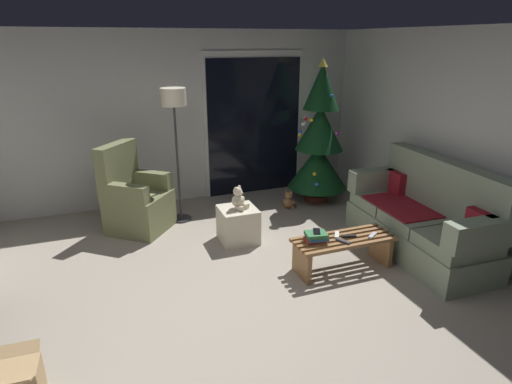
% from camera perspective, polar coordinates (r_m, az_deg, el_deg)
% --- Properties ---
extents(ground_plane, '(7.00, 7.00, 0.00)m').
position_cam_1_polar(ground_plane, '(4.11, -1.86, -15.10)').
color(ground_plane, '#9E9384').
extents(wall_back, '(5.72, 0.12, 2.50)m').
position_cam_1_polar(wall_back, '(6.44, -10.94, 9.64)').
color(wall_back, beige).
rests_on(wall_back, ground).
extents(wall_right, '(0.12, 6.00, 2.50)m').
position_cam_1_polar(wall_right, '(5.18, 29.62, 4.96)').
color(wall_right, beige).
rests_on(wall_right, ground).
extents(patio_door_frame, '(1.60, 0.02, 2.20)m').
position_cam_1_polar(patio_door_frame, '(6.71, -0.27, 9.09)').
color(patio_door_frame, silver).
rests_on(patio_door_frame, ground).
extents(patio_door_glass, '(1.50, 0.02, 2.10)m').
position_cam_1_polar(patio_door_glass, '(6.70, -0.22, 8.64)').
color(patio_door_glass, black).
rests_on(patio_door_glass, ground).
extents(couch, '(0.86, 1.97, 1.08)m').
position_cam_1_polar(couch, '(5.25, 21.59, -3.45)').
color(couch, gray).
rests_on(couch, ground).
extents(coffee_table, '(1.10, 0.40, 0.37)m').
position_cam_1_polar(coffee_table, '(4.67, 11.65, -7.38)').
color(coffee_table, olive).
rests_on(coffee_table, ground).
extents(remote_black, '(0.16, 0.08, 0.02)m').
position_cam_1_polar(remote_black, '(4.64, 12.39, -5.82)').
color(remote_black, black).
rests_on(remote_black, coffee_table).
extents(remote_white, '(0.12, 0.15, 0.02)m').
position_cam_1_polar(remote_white, '(4.64, 10.83, -5.70)').
color(remote_white, silver).
rests_on(remote_white, coffee_table).
extents(remote_silver, '(0.15, 0.12, 0.02)m').
position_cam_1_polar(remote_silver, '(4.72, 15.42, -5.65)').
color(remote_silver, '#ADADB2').
rests_on(remote_silver, coffee_table).
extents(remote_graphite, '(0.11, 0.16, 0.02)m').
position_cam_1_polar(remote_graphite, '(4.51, 11.68, -6.51)').
color(remote_graphite, '#333338').
rests_on(remote_graphite, coffee_table).
extents(book_stack, '(0.24, 0.21, 0.11)m').
position_cam_1_polar(book_stack, '(4.46, 8.07, -6.00)').
color(book_stack, '#A32D28').
rests_on(book_stack, coffee_table).
extents(cell_phone, '(0.12, 0.16, 0.01)m').
position_cam_1_polar(cell_phone, '(4.45, 8.17, -5.25)').
color(cell_phone, black).
rests_on(cell_phone, book_stack).
extents(christmas_tree, '(0.89, 0.89, 2.11)m').
position_cam_1_polar(christmas_tree, '(6.37, 8.49, 6.75)').
color(christmas_tree, '#4C1E19').
rests_on(christmas_tree, ground).
extents(armchair, '(0.96, 0.96, 1.13)m').
position_cam_1_polar(armchair, '(5.67, -15.94, -1.06)').
color(armchair, olive).
rests_on(armchair, ground).
extents(floor_lamp, '(0.32, 0.32, 1.78)m').
position_cam_1_polar(floor_lamp, '(5.56, -10.96, 10.74)').
color(floor_lamp, '#2D2D30').
rests_on(floor_lamp, ground).
extents(ottoman, '(0.44, 0.44, 0.43)m').
position_cam_1_polar(ottoman, '(5.20, -2.42, -4.42)').
color(ottoman, beige).
rests_on(ottoman, ground).
extents(teddy_bear_cream, '(0.21, 0.22, 0.29)m').
position_cam_1_polar(teddy_bear_cream, '(5.07, -2.37, -0.98)').
color(teddy_bear_cream, beige).
rests_on(teddy_bear_cream, ottoman).
extents(teddy_bear_chestnut_by_tree, '(0.21, 0.21, 0.29)m').
position_cam_1_polar(teddy_bear_chestnut_by_tree, '(6.23, 4.44, -1.21)').
color(teddy_bear_chestnut_by_tree, brown).
rests_on(teddy_bear_chestnut_by_tree, ground).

